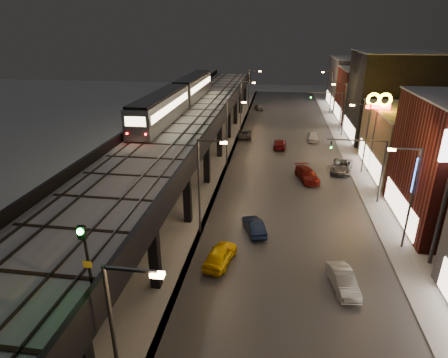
{
  "coord_description": "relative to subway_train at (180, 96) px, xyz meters",
  "views": [
    {
      "loc": [
        5.78,
        -16.54,
        17.71
      ],
      "look_at": [
        1.34,
        14.27,
        5.0
      ],
      "focal_mm": 30.0,
      "sensor_mm": 36.0,
      "label": 1
    }
  ],
  "objects": [
    {
      "name": "streetlight_right_4",
      "position": [
        25.23,
        29.95,
        -3.14
      ],
      "size": [
        2.56,
        0.28,
        9.0
      ],
      "color": "#38383A",
      "rests_on": "ground"
    },
    {
      "name": "viaduct_parapet_far",
      "position": [
        -1.85,
        -5.05,
        -1.52
      ],
      "size": [
        0.3,
        100.0,
        1.1
      ],
      "primitive_type": "cube",
      "color": "black",
      "rests_on": "elevated_viaduct"
    },
    {
      "name": "streetlight_right_3",
      "position": [
        25.23,
        11.95,
        -3.14
      ],
      "size": [
        2.56,
        0.28,
        9.0
      ],
      "color": "#38383A",
      "rests_on": "ground"
    },
    {
      "name": "streetlight_left_4",
      "position": [
        8.07,
        29.95,
        -3.14
      ],
      "size": [
        2.57,
        0.28,
        9.0
      ],
      "color": "#38383A",
      "rests_on": "ground"
    },
    {
      "name": "car_taxi",
      "position": [
        10.37,
        -28.52,
        -7.63
      ],
      "size": [
        2.58,
        4.61,
        1.48
      ],
      "primitive_type": "imported",
      "rotation": [
        0.0,
        0.0,
        2.94
      ],
      "color": "#FAC402",
      "rests_on": "ground"
    },
    {
      "name": "streetlight_right_1",
      "position": [
        25.23,
        -24.05,
        -3.14
      ],
      "size": [
        2.56,
        0.28,
        9.0
      ],
      "color": "#38383A",
      "rests_on": "ground"
    },
    {
      "name": "viaduct_parapet_streetside",
      "position": [
        6.85,
        -5.05,
        -1.52
      ],
      "size": [
        0.3,
        100.0,
        1.1
      ],
      "primitive_type": "cube",
      "color": "black",
      "rests_on": "elevated_viaduct"
    },
    {
      "name": "streetlight_left_2",
      "position": [
        8.07,
        -6.05,
        -3.14
      ],
      "size": [
        2.57,
        0.28,
        9.0
      ],
      "color": "#38383A",
      "rests_on": "ground"
    },
    {
      "name": "streetlight_left_1",
      "position": [
        8.07,
        -24.05,
        -3.14
      ],
      "size": [
        2.57,
        0.28,
        9.0
      ],
      "color": "#38383A",
      "rests_on": "ground"
    },
    {
      "name": "sign_mcdonalds",
      "position": [
        26.5,
        -5.51,
        0.02
      ],
      "size": [
        3.05,
        0.46,
        10.28
      ],
      "color": "#38383A",
      "rests_on": "ground"
    },
    {
      "name": "traffic_light_rig_a",
      "position": [
        24.34,
        -15.05,
        -3.88
      ],
      "size": [
        6.1,
        0.34,
        7.0
      ],
      "color": "#38383A",
      "rests_on": "ground"
    },
    {
      "name": "car_mid_dark",
      "position": [
        14.92,
        3.24,
        -7.71
      ],
      "size": [
        2.07,
        4.67,
        1.33
      ],
      "primitive_type": "imported",
      "rotation": [
        0.0,
        0.0,
        3.1
      ],
      "color": "maroon",
      "rests_on": "ground"
    },
    {
      "name": "car_far_white",
      "position": [
        9.99,
        32.2,
        -7.76
      ],
      "size": [
        2.43,
        3.86,
        1.22
      ],
      "primitive_type": "imported",
      "rotation": [
        0.0,
        0.0,
        3.44
      ],
      "color": "slate",
      "rests_on": "ground"
    },
    {
      "name": "building_f",
      "position": [
        32.49,
        38.95,
        -2.8
      ],
      "size": [
        12.2,
        16.2,
        11.16
      ],
      "color": "#4C4C54",
      "rests_on": "ground"
    },
    {
      "name": "streetlight_left_3",
      "position": [
        8.07,
        11.95,
        -3.14
      ],
      "size": [
        2.57,
        0.28,
        9.0
      ],
      "color": "#38383A",
      "rests_on": "ground"
    },
    {
      "name": "car_onc_dark",
      "position": [
        22.98,
        -6.03,
        -7.64
      ],
      "size": [
        3.63,
        5.7,
        1.46
      ],
      "primitive_type": "imported",
      "rotation": [
        0.0,
        0.0,
        -0.24
      ],
      "color": "slate",
      "rests_on": "ground"
    },
    {
      "name": "road_surface",
      "position": [
        16.0,
        -2.05,
        -8.34
      ],
      "size": [
        17.0,
        120.0,
        0.06
      ],
      "primitive_type": "cube",
      "color": "#46474D",
      "rests_on": "ground"
    },
    {
      "name": "streetlight_left_0",
      "position": [
        8.07,
        -42.05,
        -3.14
      ],
      "size": [
        2.57,
        0.28,
        9.0
      ],
      "color": "#38383A",
      "rests_on": "ground"
    },
    {
      "name": "car_onc_white",
      "position": [
        18.31,
        -9.65,
        -7.65
      ],
      "size": [
        3.29,
        5.36,
        1.45
      ],
      "primitive_type": "imported",
      "rotation": [
        0.0,
        0.0,
        0.27
      ],
      "color": "maroon",
      "rests_on": "ground"
    },
    {
      "name": "subway_train",
      "position": [
        0.0,
        0.0,
        0.0
      ],
      "size": [
        2.96,
        35.91,
        3.53
      ],
      "color": "gray",
      "rests_on": "viaduct_trackbed"
    },
    {
      "name": "car_near_white",
      "position": [
        12.73,
        -23.35,
        -7.72
      ],
      "size": [
        2.59,
        4.22,
        1.31
      ],
      "primitive_type": "imported",
      "rotation": [
        0.0,
        0.0,
        3.47
      ],
      "color": "black",
      "rests_on": "ground"
    },
    {
      "name": "traffic_light_rig_b",
      "position": [
        24.34,
        14.95,
        -3.88
      ],
      "size": [
        6.1,
        0.34,
        7.0
      ],
      "color": "#38383A",
      "rests_on": "ground"
    },
    {
      "name": "ground",
      "position": [
        8.5,
        -37.05,
        -8.37
      ],
      "size": [
        220.0,
        220.0,
        0.0
      ],
      "primitive_type": "plane",
      "color": "silver"
    },
    {
      "name": "car_onc_silver",
      "position": [
        19.62,
        -30.4,
        -7.7
      ],
      "size": [
        2.12,
        4.31,
        1.36
      ],
      "primitive_type": "imported",
      "rotation": [
        0.0,
        0.0,
        0.17
      ],
      "color": "#9A9CA0",
      "rests_on": "ground"
    },
    {
      "name": "elevated_viaduct",
      "position": [
        2.5,
        -5.2,
        -2.76
      ],
      "size": [
        9.0,
        100.0,
        6.3
      ],
      "color": "black",
      "rests_on": "ground"
    },
    {
      "name": "car_onc_red",
      "position": [
        20.32,
        7.99,
        -7.68
      ],
      "size": [
        1.67,
        4.09,
        1.39
      ],
      "primitive_type": "imported",
      "rotation": [
        0.0,
        0.0,
        -0.01
      ],
      "color": "white",
      "rests_on": "ground"
    },
    {
      "name": "building_c",
      "position": [
        32.49,
        -5.05,
        -4.3
      ],
      "size": [
        12.2,
        15.2,
        8.16
      ],
      "color": "brown",
      "rests_on": "ground"
    },
    {
      "name": "car_mid_silver",
      "position": [
        8.9,
        8.57,
        -7.7
      ],
      "size": [
        2.65,
        5.03,
        1.35
      ],
      "primitive_type": "imported",
      "rotation": [
        0.0,
        0.0,
        3.23
      ],
      "color": "#5A5B5F",
      "rests_on": "ground"
    },
    {
      "name": "building_e",
      "position": [
        32.49,
        24.95,
        -3.3
      ],
      "size": [
        12.2,
        12.2,
        10.16
      ],
      "color": "#551C16",
      "rests_on": "ground"
    },
    {
      "name": "streetlight_right_2",
      "position": [
        25.23,
        -6.05,
        -3.14
      ],
      "size": [
        2.56,
        0.28,
        9.0
      ],
      "color": "#38383A",
      "rests_on": "ground"
    },
    {
      "name": "under_viaduct_pavement",
      "position": [
        2.5,
        -2.05,
        -8.34
      ],
      "size": [
        11.0,
        120.0,
        0.06
      ],
      "primitive_type": "cube",
      "color": "#9FA1A8",
      "rests_on": "ground"
    },
    {
      "name": "building_d",
      "position": [
        32.49,
        10.95,
        -1.3
      ],
      "size": [
        12.2,
        13.2,
        14.16
      ],
      "color": "black",
      "rests_on": "ground"
    },
    {
      "name": "viaduct_trackbed",
      "position": [
        2.49,
        -5.08,
        -1.99
      ],
      "size": [
        8.4,
        100.0,
        0.32
      ],
      "color": "#B2B7C1",
      "rests_on": "elevated_viaduct"
    },
    {
      "name": "sign_carwash",
      "position": [
        27.0,
        -21.32,
        -3.26
      ],
      "size": [
        1.42,
        0.35,
        7.35
      ],
      "color": "#38383A",
      "rests_on": "ground"
    },
    {
      "name": "sidewalk_right",
      "position": [
        26.0,
        -2.05,
        -8.3
      ],
      "size": [
        4.0,
        120.0,
        0.14
      ],
      "primitive_type": "cube",
      "color": "#9FA1A8",
      "rests_on": "ground"
    },
    {
      "name": "rail_signal",
      "position": [
        6.4,
        -40.84,
        0.64
      ],
      "size": [
        0.39,
        0.45,
        3.37
      ],
      "color": "black",
      "rests_on": "viaduct_trackbed"
    }
  ]
}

